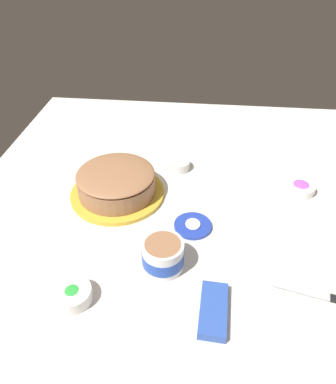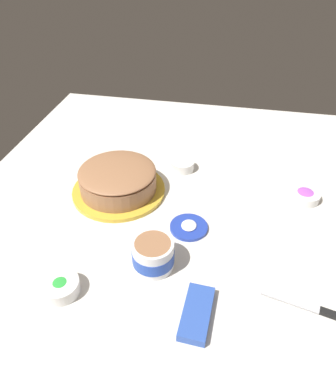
% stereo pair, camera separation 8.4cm
% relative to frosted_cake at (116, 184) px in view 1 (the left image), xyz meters
% --- Properties ---
extents(ground_plane, '(1.54, 1.54, 0.00)m').
position_rel_frosted_cake_xyz_m(ground_plane, '(-0.02, -0.27, -0.05)').
color(ground_plane, silver).
extents(frosted_cake, '(0.31, 0.31, 0.10)m').
position_rel_frosted_cake_xyz_m(frosted_cake, '(0.00, 0.00, 0.00)').
color(frosted_cake, gold).
rests_on(frosted_cake, ground_plane).
extents(frosting_tub, '(0.11, 0.11, 0.09)m').
position_rel_frosted_cake_xyz_m(frosting_tub, '(-0.29, -0.19, -0.00)').
color(frosting_tub, white).
rests_on(frosting_tub, ground_plane).
extents(frosting_tub_lid, '(0.11, 0.11, 0.02)m').
position_rel_frosted_cake_xyz_m(frosting_tub_lid, '(-0.13, -0.26, -0.04)').
color(frosting_tub_lid, '#233DAD').
rests_on(frosting_tub_lid, ground_plane).
extents(spreading_knife, '(0.07, 0.23, 0.01)m').
position_rel_frosted_cake_xyz_m(spreading_knife, '(-0.35, -0.61, -0.04)').
color(spreading_knife, silver).
rests_on(spreading_knife, ground_plane).
extents(sprinkle_bowl_yellow, '(0.09, 0.09, 0.04)m').
position_rel_frosted_cake_xyz_m(sprinkle_bowl_yellow, '(0.18, -0.19, -0.03)').
color(sprinkle_bowl_yellow, white).
rests_on(sprinkle_bowl_yellow, ground_plane).
extents(sprinkle_bowl_green, '(0.09, 0.09, 0.04)m').
position_rel_frosted_cake_xyz_m(sprinkle_bowl_green, '(-0.42, 0.02, -0.03)').
color(sprinkle_bowl_green, white).
rests_on(sprinkle_bowl_green, ground_plane).
extents(sprinkle_bowl_rainbow, '(0.10, 0.10, 0.03)m').
position_rel_frosted_cake_xyz_m(sprinkle_bowl_rainbow, '(0.08, -0.62, -0.03)').
color(sprinkle_bowl_rainbow, white).
rests_on(sprinkle_bowl_rainbow, ground_plane).
extents(candy_box_lower, '(0.15, 0.07, 0.02)m').
position_rel_frosted_cake_xyz_m(candy_box_lower, '(-0.42, -0.32, -0.03)').
color(candy_box_lower, '#2D51B2').
rests_on(candy_box_lower, ground_plane).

